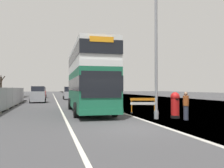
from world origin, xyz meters
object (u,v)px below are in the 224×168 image
object	(u,v)px
red_pillar_postbox	(175,104)
car_receding_far	(41,93)
roadworks_barrier	(143,103)
pedestrian_at_kerb	(186,106)
lamppost_foreground	(156,52)
car_receding_mid	(69,93)
car_oncoming_near	(38,95)
double_decker_bus	(89,78)

from	to	relation	value
red_pillar_postbox	car_receding_far	xyz separation A→B (m)	(-9.45, 37.34, 0.10)
roadworks_barrier	pedestrian_at_kerb	xyz separation A→B (m)	(0.97, -4.42, 0.09)
lamppost_foreground	car_receding_mid	world-z (taller)	lamppost_foreground
lamppost_foreground	car_oncoming_near	bearing A→B (deg)	111.87
double_decker_bus	car_receding_far	world-z (taller)	double_decker_bus
red_pillar_postbox	car_oncoming_near	size ratio (longest dim) A/B	0.43
red_pillar_postbox	car_receding_mid	xyz separation A→B (m)	(-4.57, 28.58, 0.10)
pedestrian_at_kerb	double_decker_bus	bearing A→B (deg)	128.78
car_receding_far	car_receding_mid	bearing A→B (deg)	-60.89
roadworks_barrier	car_receding_far	world-z (taller)	car_receding_far
car_oncoming_near	car_receding_mid	world-z (taller)	car_receding_mid
double_decker_bus	lamppost_foreground	bearing A→B (deg)	-56.60
double_decker_bus	car_receding_far	size ratio (longest dim) A/B	2.59
double_decker_bus	pedestrian_at_kerb	size ratio (longest dim) A/B	6.48
red_pillar_postbox	roadworks_barrier	world-z (taller)	red_pillar_postbox
red_pillar_postbox	car_receding_mid	distance (m)	28.94
car_receding_mid	pedestrian_at_kerb	size ratio (longest dim) A/B	2.37
lamppost_foreground	roadworks_barrier	size ratio (longest dim) A/B	4.45
roadworks_barrier	pedestrian_at_kerb	bearing A→B (deg)	-77.68
double_decker_bus	car_oncoming_near	xyz separation A→B (m)	(-4.55, 14.64, -1.67)
car_receding_far	roadworks_barrier	bearing A→B (deg)	-75.68
red_pillar_postbox	car_receding_far	bearing A→B (deg)	104.20
red_pillar_postbox	roadworks_barrier	size ratio (longest dim) A/B	0.84
lamppost_foreground	pedestrian_at_kerb	world-z (taller)	lamppost_foreground
double_decker_bus	car_oncoming_near	world-z (taller)	double_decker_bus
double_decker_bus	car_receding_far	bearing A→B (deg)	98.33
car_oncoming_near	pedestrian_at_kerb	size ratio (longest dim) A/B	2.30
double_decker_bus	car_receding_mid	world-z (taller)	double_decker_bus
lamppost_foreground	pedestrian_at_kerb	xyz separation A→B (m)	(1.49, -0.93, -3.30)
car_receding_far	red_pillar_postbox	bearing A→B (deg)	-75.80
car_receding_mid	car_receding_far	world-z (taller)	car_receding_mid
car_receding_mid	red_pillar_postbox	bearing A→B (deg)	-80.91
lamppost_foreground	roadworks_barrier	distance (m)	4.89
double_decker_bus	car_oncoming_near	size ratio (longest dim) A/B	2.82
red_pillar_postbox	double_decker_bus	bearing A→B (deg)	132.73
red_pillar_postbox	car_receding_mid	world-z (taller)	car_receding_mid
pedestrian_at_kerb	car_receding_far	bearing A→B (deg)	104.09
double_decker_bus	lamppost_foreground	size ratio (longest dim) A/B	1.24
double_decker_bus	pedestrian_at_kerb	world-z (taller)	double_decker_bus
lamppost_foreground	car_receding_mid	size ratio (longest dim) A/B	2.20
double_decker_bus	roadworks_barrier	size ratio (longest dim) A/B	5.53
roadworks_barrier	car_oncoming_near	world-z (taller)	car_oncoming_near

